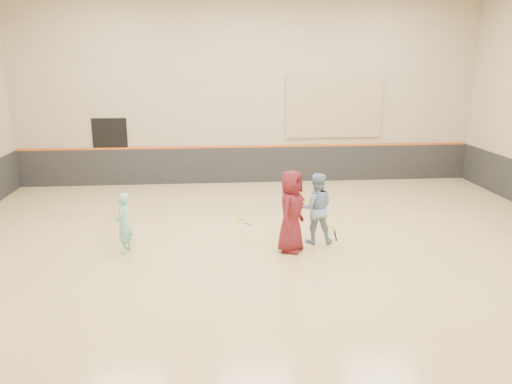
{
  "coord_description": "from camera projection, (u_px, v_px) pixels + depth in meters",
  "views": [
    {
      "loc": [
        -1.21,
        -10.32,
        4.03
      ],
      "look_at": [
        -0.27,
        0.4,
        1.15
      ],
      "focal_mm": 35.0,
      "sensor_mm": 36.0,
      "label": 1
    }
  ],
  "objects": [
    {
      "name": "ball_under_racket",
      "position": [
        289.0,
        248.0,
        10.89
      ],
      "size": [
        0.07,
        0.07,
        0.07
      ],
      "primitive_type": "sphere",
      "color": "yellow",
      "rests_on": "floor"
    },
    {
      "name": "held_racket",
      "position": [
        333.0,
        222.0,
        10.89
      ],
      "size": [
        0.44,
        0.44,
        0.62
      ],
      "primitive_type": null,
      "color": "#B2DE30",
      "rests_on": "instructor"
    },
    {
      "name": "girl",
      "position": [
        124.0,
        223.0,
        10.59
      ],
      "size": [
        0.38,
        0.52,
        1.31
      ],
      "primitive_type": "imported",
      "rotation": [
        0.0,
        0.0,
        -1.73
      ],
      "color": "#79D3C9",
      "rests_on": "floor"
    },
    {
      "name": "ball_beside_spare",
      "position": [
        297.0,
        210.0,
        13.66
      ],
      "size": [
        0.07,
        0.07,
        0.07
      ],
      "primitive_type": "sphere",
      "color": "#CDE134",
      "rests_on": "floor"
    },
    {
      "name": "room",
      "position": [
        270.0,
        211.0,
        10.86
      ],
      "size": [
        15.04,
        12.04,
        6.22
      ],
      "color": "tan",
      "rests_on": "ground"
    },
    {
      "name": "ball_in_hand",
      "position": [
        304.0,
        203.0,
        10.43
      ],
      "size": [
        0.07,
        0.07,
        0.07
      ],
      "primitive_type": "sphere",
      "color": "gold",
      "rests_on": "young_man"
    },
    {
      "name": "wainscot_back",
      "position": [
        249.0,
        165.0,
        16.66
      ],
      "size": [
        14.9,
        0.04,
        1.2
      ],
      "primitive_type": "cube",
      "color": "#232326",
      "rests_on": "floor"
    },
    {
      "name": "young_man",
      "position": [
        291.0,
        211.0,
        10.61
      ],
      "size": [
        0.92,
        1.04,
        1.78
      ],
      "primitive_type": "imported",
      "rotation": [
        0.0,
        0.0,
        1.06
      ],
      "color": "maroon",
      "rests_on": "floor"
    },
    {
      "name": "acoustic_panel",
      "position": [
        334.0,
        107.0,
        16.39
      ],
      "size": [
        3.2,
        0.08,
        2.0
      ],
      "primitive_type": "cube",
      "color": "tan",
      "rests_on": "wall_back"
    },
    {
      "name": "instructor",
      "position": [
        316.0,
        208.0,
        11.13
      ],
      "size": [
        0.83,
        0.68,
        1.61
      ],
      "primitive_type": "imported",
      "rotation": [
        0.0,
        0.0,
        3.05
      ],
      "color": "#81A5C8",
      "rests_on": "floor"
    },
    {
      "name": "accent_stripe",
      "position": [
        249.0,
        147.0,
        16.49
      ],
      "size": [
        14.9,
        0.03,
        0.06
      ],
      "primitive_type": "cube",
      "color": "#D85914",
      "rests_on": "wall_back"
    },
    {
      "name": "spare_racket",
      "position": [
        240.0,
        220.0,
        12.74
      ],
      "size": [
        0.74,
        0.74,
        0.09
      ],
      "primitive_type": null,
      "color": "#B3E833",
      "rests_on": "floor"
    },
    {
      "name": "doorway",
      "position": [
        111.0,
        152.0,
        16.16
      ],
      "size": [
        1.1,
        0.05,
        2.2
      ],
      "primitive_type": "cube",
      "color": "black",
      "rests_on": "floor"
    }
  ]
}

